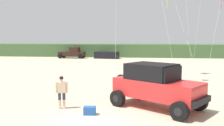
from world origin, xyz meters
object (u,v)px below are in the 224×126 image
at_px(jeep, 156,85).
at_px(cooler_box, 90,111).
at_px(distant_sedan, 107,55).
at_px(person_watching, 62,90).
at_px(distant_pickup, 73,53).

xyz_separation_m(jeep, cooler_box, (-3.10, -1.51, -1.01)).
bearing_deg(distant_sedan, jeep, -66.55).
xyz_separation_m(person_watching, cooler_box, (1.61, -0.81, -0.75)).
bearing_deg(cooler_box, distant_pickup, 102.07).
bearing_deg(cooler_box, jeep, 20.48).
bearing_deg(distant_sedan, distant_pickup, -170.70).
relative_size(cooler_box, distant_pickup, 0.12).
relative_size(person_watching, cooler_box, 2.98).
bearing_deg(cooler_box, person_watching, 147.89).
xyz_separation_m(jeep, person_watching, (-4.72, -0.70, -0.26)).
distance_m(jeep, distant_sedan, 31.49).
relative_size(jeep, distant_pickup, 1.07).
height_order(cooler_box, distant_sedan, distant_sedan).
bearing_deg(jeep, cooler_box, -154.04).
relative_size(distant_pickup, distant_sedan, 1.10).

